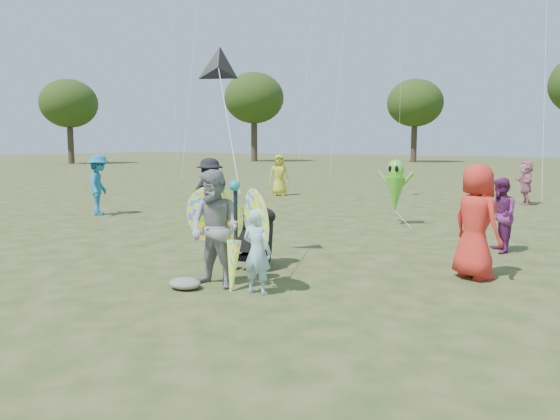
% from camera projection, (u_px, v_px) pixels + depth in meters
% --- Properties ---
extents(ground, '(160.00, 160.00, 0.00)m').
position_uv_depth(ground, '(237.00, 300.00, 7.62)').
color(ground, '#51592B').
rests_on(ground, ground).
extents(child_girl, '(0.46, 0.31, 1.25)m').
position_uv_depth(child_girl, '(257.00, 252.00, 7.88)').
color(child_girl, '#99C9D8').
rests_on(child_girl, ground).
extents(adult_man, '(0.88, 0.70, 1.79)m').
position_uv_depth(adult_man, '(215.00, 229.00, 8.22)').
color(adult_man, gray).
rests_on(adult_man, ground).
extents(grey_bag, '(0.51, 0.42, 0.16)m').
position_uv_depth(grey_bag, '(185.00, 283.00, 8.21)').
color(grey_bag, gray).
rests_on(grey_bag, ground).
extents(crowd_a, '(1.08, 0.99, 1.85)m').
position_uv_depth(crowd_a, '(476.00, 222.00, 8.75)').
color(crowd_a, red).
rests_on(crowd_a, ground).
extents(crowd_b, '(0.97, 1.30, 1.79)m').
position_uv_depth(crowd_b, '(210.00, 193.00, 13.83)').
color(crowd_b, black).
rests_on(crowd_b, ground).
extents(crowd_e, '(0.83, 0.90, 1.50)m').
position_uv_depth(crowd_e, '(500.00, 215.00, 10.84)').
color(crowd_e, '#6E2462').
rests_on(crowd_e, ground).
extents(crowd_g, '(0.98, 0.87, 1.68)m').
position_uv_depth(crowd_g, '(279.00, 175.00, 22.34)').
color(crowd_g, gold).
rests_on(crowd_g, ground).
extents(crowd_i, '(1.25, 1.35, 1.83)m').
position_uv_depth(crowd_i, '(99.00, 185.00, 16.39)').
color(crowd_i, '#1D6E9E').
rests_on(crowd_i, ground).
extents(crowd_j, '(0.89, 1.50, 1.55)m').
position_uv_depth(crowd_j, '(526.00, 183.00, 19.19)').
color(crowd_j, '#C6718C').
rests_on(crowd_j, ground).
extents(jogging_stroller, '(0.68, 1.12, 1.09)m').
position_uv_depth(jogging_stroller, '(256.00, 233.00, 9.57)').
color(jogging_stroller, black).
rests_on(jogging_stroller, ground).
extents(butterfly_kite, '(1.74, 0.75, 1.84)m').
position_uv_depth(butterfly_kite, '(234.00, 233.00, 8.15)').
color(butterfly_kite, '#FF3128').
rests_on(butterfly_kite, ground).
extents(delta_kite_rig, '(1.90, 1.73, 2.48)m').
position_uv_depth(delta_kite_rig, '(219.00, 68.00, 9.69)').
color(delta_kite_rig, black).
rests_on(delta_kite_rig, ground).
extents(alien_kite, '(1.12, 0.69, 1.74)m').
position_uv_depth(alien_kite, '(395.00, 188.00, 14.44)').
color(alien_kite, '#5AC72E').
rests_on(alien_kite, ground).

